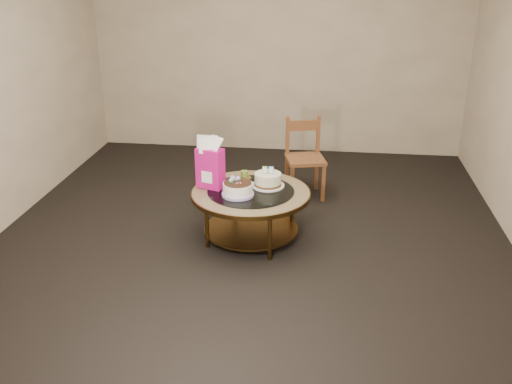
# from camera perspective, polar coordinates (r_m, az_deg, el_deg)

# --- Properties ---
(ground) EXTENTS (5.00, 5.00, 0.00)m
(ground) POSITION_cam_1_polar(r_m,az_deg,el_deg) (5.03, -0.51, -4.69)
(ground) COLOR black
(ground) RESTS_ON ground
(room_walls) EXTENTS (4.52, 5.02, 2.61)m
(room_walls) POSITION_cam_1_polar(r_m,az_deg,el_deg) (4.53, -0.58, 12.89)
(room_walls) COLOR #C2AF93
(room_walls) RESTS_ON ground
(coffee_table) EXTENTS (1.02, 1.02, 0.46)m
(coffee_table) POSITION_cam_1_polar(r_m,az_deg,el_deg) (4.87, -0.52, -0.74)
(coffee_table) COLOR brown
(coffee_table) RESTS_ON ground
(decorated_cake) EXTENTS (0.27, 0.27, 0.16)m
(decorated_cake) POSITION_cam_1_polar(r_m,az_deg,el_deg) (4.73, -1.84, 0.26)
(decorated_cake) COLOR #AB91CE
(decorated_cake) RESTS_ON coffee_table
(cream_cake) EXTENTS (0.29, 0.29, 0.18)m
(cream_cake) POSITION_cam_1_polar(r_m,az_deg,el_deg) (4.91, 1.20, 1.21)
(cream_cake) COLOR white
(cream_cake) RESTS_ON coffee_table
(gift_bag) EXTENTS (0.25, 0.21, 0.45)m
(gift_bag) POSITION_cam_1_polar(r_m,az_deg,el_deg) (4.85, -4.61, 2.93)
(gift_bag) COLOR #C81273
(gift_bag) RESTS_ON coffee_table
(pillar_candle) EXTENTS (0.13, 0.13, 0.09)m
(pillar_candle) POSITION_cam_1_polar(r_m,az_deg,el_deg) (5.06, -1.18, 1.56)
(pillar_candle) COLOR #CAB353
(pillar_candle) RESTS_ON coffee_table
(dining_chair) EXTENTS (0.45, 0.45, 0.80)m
(dining_chair) POSITION_cam_1_polar(r_m,az_deg,el_deg) (5.81, 4.88, 3.48)
(dining_chair) COLOR brown
(dining_chair) RESTS_ON ground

